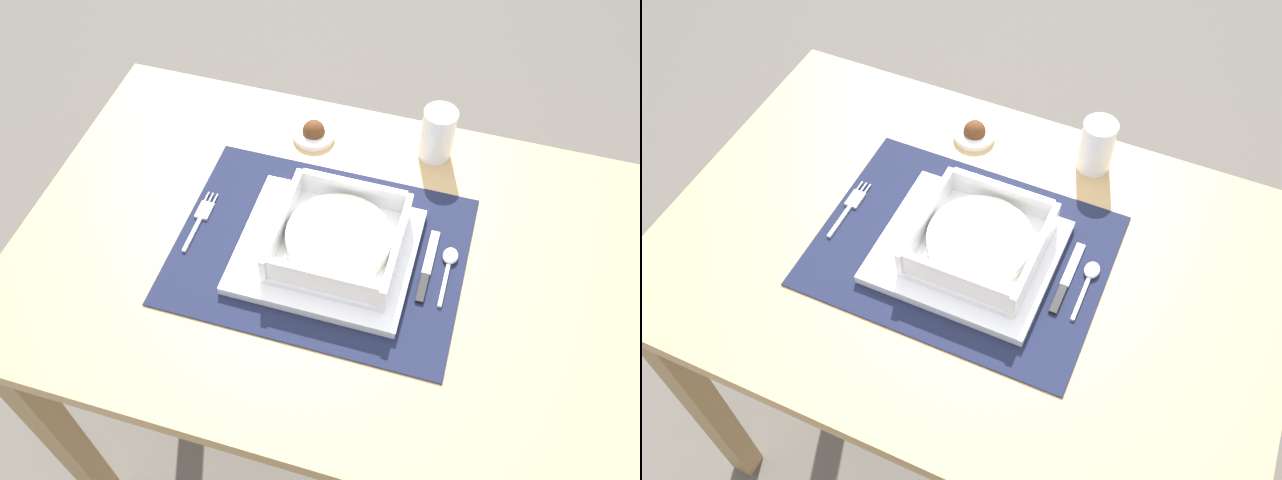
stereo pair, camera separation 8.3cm
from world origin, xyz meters
The scene contains 10 objects.
ground_plane centered at (0.00, 0.00, 0.00)m, with size 6.00×6.00×0.00m, color #59544C.
dining_table centered at (0.00, 0.00, 0.63)m, with size 0.99×0.67×0.75m.
placemat centered at (-0.01, 0.00, 0.75)m, with size 0.45×0.34×0.00m, color #191E38.
serving_plate centered at (0.00, -0.01, 0.76)m, with size 0.27×0.24×0.02m, color white.
porridge_bowl centered at (0.02, 0.00, 0.79)m, with size 0.19×0.19×0.05m.
fork centered at (-0.22, 0.01, 0.75)m, with size 0.02×0.13×0.00m.
spoon centered at (0.19, 0.03, 0.76)m, with size 0.02×0.11×0.01m.
butter_knife centered at (0.16, 0.01, 0.75)m, with size 0.01×0.14×0.01m.
drinking_glass centered at (0.12, 0.26, 0.79)m, with size 0.06×0.06×0.10m.
condiment_saucer centered at (-0.09, 0.24, 0.76)m, with size 0.07×0.07×0.04m.
Camera 2 is at (0.24, -0.57, 1.62)m, focal length 38.19 mm.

